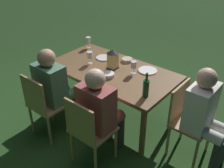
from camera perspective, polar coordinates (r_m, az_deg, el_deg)
name	(u,v)px	position (r m, az deg, el deg)	size (l,w,h in m)	color
ground_plane	(112,114)	(3.87, 0.00, -6.46)	(16.00, 16.00, 0.00)	#26471E
dining_table	(112,73)	(3.50, 0.00, 2.28)	(1.68, 0.91, 0.73)	brown
chair_side_right_b	(44,103)	(3.36, -14.38, -3.99)	(0.42, 0.40, 0.87)	#9E7A51
person_in_green	(55,86)	(3.37, -12.11, -0.44)	(0.38, 0.47, 1.15)	#4C7A5B
chair_side_right_a	(88,129)	(2.88, -5.05, -9.63)	(0.42, 0.40, 0.87)	#9E7A51
person_in_rust	(100,109)	(2.90, -2.49, -5.43)	(0.38, 0.47, 1.15)	#9E4C47
chair_head_near	(186,117)	(3.14, 15.57, -6.90)	(0.40, 0.42, 0.87)	#9E7A51
person_in_cream	(205,113)	(3.00, 19.31, -5.96)	(0.48, 0.38, 1.15)	white
lantern_centerpiece	(113,58)	(3.45, 0.16, 5.57)	(0.15, 0.15, 0.27)	black
green_bottle_on_table	(146,88)	(2.91, 7.25, -0.84)	(0.07, 0.07, 0.29)	#144723
wine_glass_a	(88,40)	(4.09, -5.06, 9.25)	(0.08, 0.08, 0.17)	silver
wine_glass_b	(90,55)	(3.60, -4.75, 6.10)	(0.08, 0.08, 0.17)	silver
wine_glass_c	(134,65)	(3.35, 4.65, 4.04)	(0.08, 0.08, 0.17)	silver
plate_a	(148,71)	(3.47, 7.61, 2.87)	(0.24, 0.24, 0.01)	white
plate_b	(104,58)	(3.78, -1.80, 5.62)	(0.21, 0.21, 0.01)	silver
bowl_olives	(108,75)	(3.31, -0.83, 2.00)	(0.15, 0.15, 0.05)	silver
bowl_bread	(127,60)	(3.70, 3.24, 5.20)	(0.15, 0.15, 0.04)	#BCAD8E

